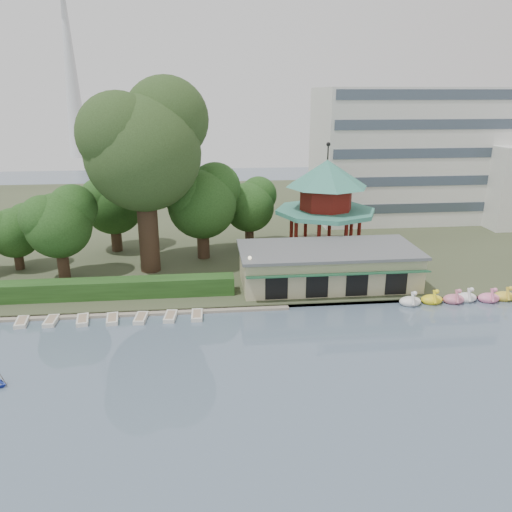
{
  "coord_description": "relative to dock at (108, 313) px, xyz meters",
  "views": [
    {
      "loc": [
        -2.62,
        -26.46,
        19.71
      ],
      "look_at": [
        2.0,
        18.0,
        5.0
      ],
      "focal_mm": 35.0,
      "sensor_mm": 36.0,
      "label": 1
    }
  ],
  "objects": [
    {
      "name": "ground_plane",
      "position": [
        12.0,
        -17.2,
        -0.12
      ],
      "size": [
        220.0,
        220.0,
        0.0
      ],
      "primitive_type": "plane",
      "color": "slate",
      "rests_on": "ground"
    },
    {
      "name": "shore",
      "position": [
        12.0,
        34.8,
        0.08
      ],
      "size": [
        220.0,
        70.0,
        0.4
      ],
      "primitive_type": "cube",
      "color": "#424930",
      "rests_on": "ground"
    },
    {
      "name": "embankment",
      "position": [
        12.0,
        0.1,
        0.03
      ],
      "size": [
        220.0,
        0.6,
        0.3
      ],
      "primitive_type": "cube",
      "color": "gray",
      "rests_on": "ground"
    },
    {
      "name": "dock",
      "position": [
        0.0,
        0.0,
        0.0
      ],
      "size": [
        34.0,
        1.6,
        0.24
      ],
      "primitive_type": "cube",
      "color": "gray",
      "rests_on": "ground"
    },
    {
      "name": "boathouse",
      "position": [
        22.0,
        4.77,
        2.25
      ],
      "size": [
        18.6,
        9.39,
        3.9
      ],
      "color": "tan",
      "rests_on": "shore"
    },
    {
      "name": "pavilion",
      "position": [
        24.0,
        14.8,
        7.36
      ],
      "size": [
        12.4,
        12.4,
        13.5
      ],
      "color": "tan",
      "rests_on": "shore"
    },
    {
      "name": "office_building",
      "position": [
        44.67,
        31.8,
        9.61
      ],
      "size": [
        38.0,
        18.0,
        20.0
      ],
      "color": "silver",
      "rests_on": "shore"
    },
    {
      "name": "broadcast_tower",
      "position": [
        -30.0,
        122.8,
        33.86
      ],
      "size": [
        8.0,
        8.0,
        96.0
      ],
      "color": "silver",
      "rests_on": "ground"
    },
    {
      "name": "hedge",
      "position": [
        -3.0,
        3.3,
        1.18
      ],
      "size": [
        30.0,
        2.0,
        1.8
      ],
      "primitive_type": "cube",
      "color": "#254C1B",
      "rests_on": "shore"
    },
    {
      "name": "lamp_post",
      "position": [
        13.5,
        1.8,
        3.22
      ],
      "size": [
        0.36,
        0.36,
        4.28
      ],
      "color": "black",
      "rests_on": "shore"
    },
    {
      "name": "big_tree",
      "position": [
        3.17,
        11.0,
        14.49
      ],
      "size": [
        13.55,
        12.62,
        21.14
      ],
      "color": "#3A281C",
      "rests_on": "shore"
    },
    {
      "name": "small_trees",
      "position": [
        0.24,
        14.55,
        6.57
      ],
      "size": [
        39.76,
        17.3,
        11.44
      ],
      "color": "#3A281C",
      "rests_on": "shore"
    },
    {
      "name": "swan_boats",
      "position": [
        38.2,
        -0.64,
        0.28
      ],
      "size": [
        19.39,
        2.17,
        1.92
      ],
      "color": "white",
      "rests_on": "ground"
    },
    {
      "name": "moored_rowboats",
      "position": [
        -3.37,
        -1.39,
        0.06
      ],
      "size": [
        24.6,
        2.75,
        0.36
      ],
      "color": "silver",
      "rests_on": "ground"
    }
  ]
}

